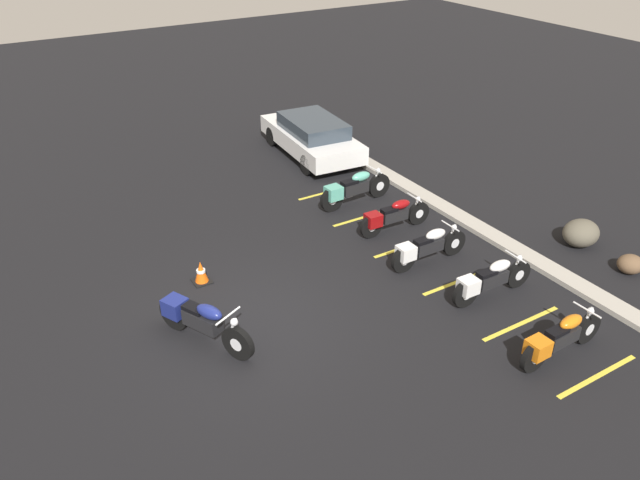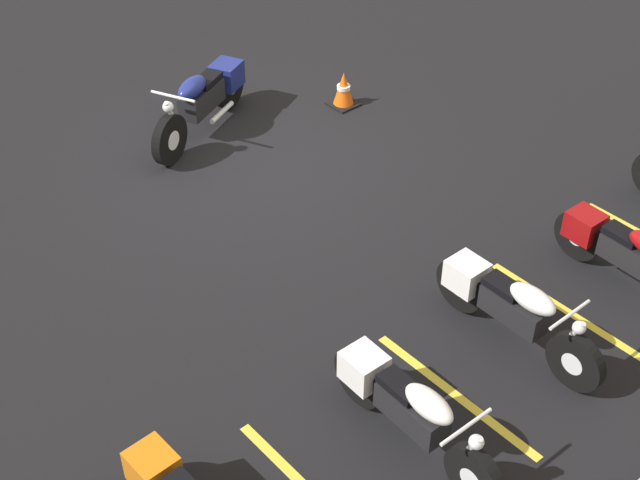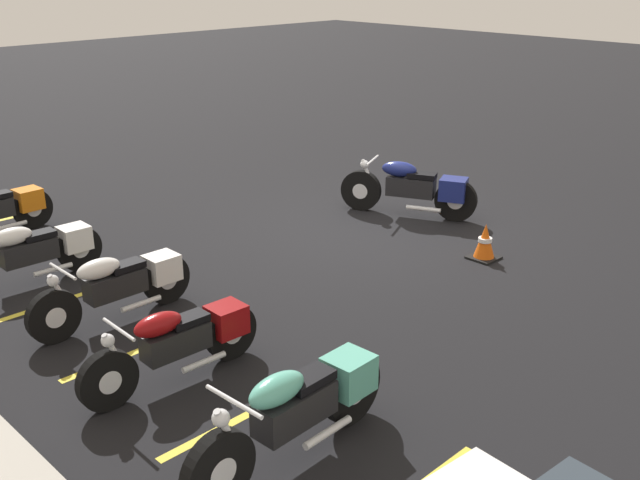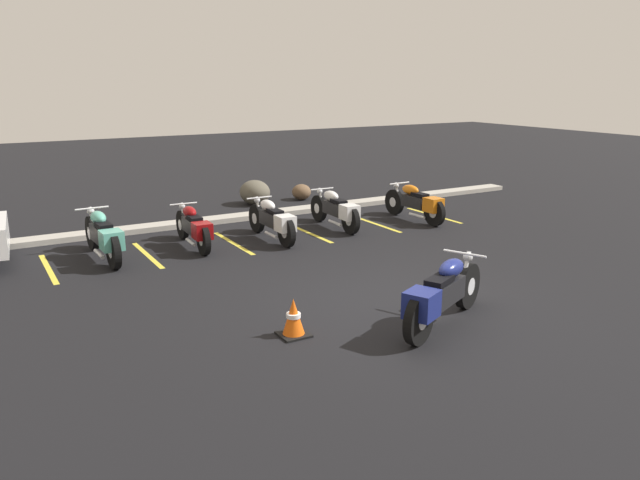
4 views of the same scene
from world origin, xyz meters
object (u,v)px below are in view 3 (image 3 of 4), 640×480
Objects in this scene: parked_bike_3 at (33,251)px; motorcycle_navy_featured at (415,188)px; parked_bike_2 at (120,284)px; traffic_cone at (485,243)px; parked_bike_0 at (300,407)px; parked_bike_1 at (181,341)px.

motorcycle_navy_featured is at bearing 164.07° from parked_bike_3.
traffic_cone is (-2.01, -4.77, -0.20)m from parked_bike_2.
motorcycle_navy_featured is 6.10m from parked_bike_3.
motorcycle_navy_featured is at bearing 179.64° from parked_bike_2.
parked_bike_0 reaches higher than parked_bike_2.
parked_bike_0 is at bearing 85.79° from parked_bike_2.
parked_bike_2 is at bearing -97.60° from parked_bike_1.
motorcycle_navy_featured is 6.75m from parked_bike_0.
parked_bike_0 reaches higher than parked_bike_1.
motorcycle_navy_featured reaches higher than parked_bike_2.
motorcycle_navy_featured is 0.94× the size of parked_bike_0.
parked_bike_1 is at bearing -92.43° from parked_bike_0.
parked_bike_3 is (5.24, -0.02, -0.04)m from parked_bike_0.
parked_bike_2 is at bearing 100.27° from parked_bike_3.
parked_bike_0 reaches higher than traffic_cone.
motorcycle_navy_featured is at bearing -21.96° from traffic_cone.
motorcycle_navy_featured is 5.55m from parked_bike_2.
parked_bike_0 is 4.35× the size of traffic_cone.
parked_bike_2 is 1.79m from parked_bike_3.
motorcycle_navy_featured is 1.02× the size of parked_bike_3.
parked_bike_1 reaches higher than traffic_cone.
parked_bike_0 is (-3.39, 5.83, -0.01)m from motorcycle_navy_featured.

